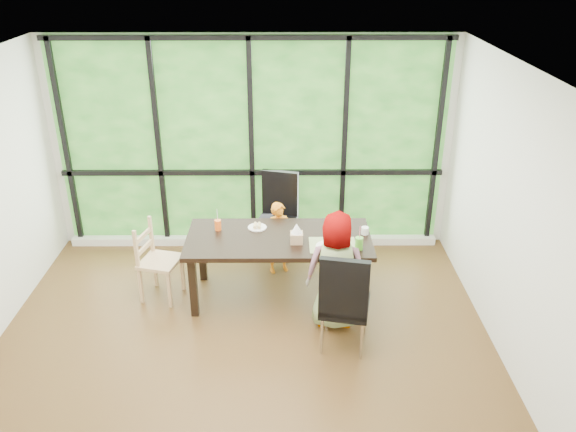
% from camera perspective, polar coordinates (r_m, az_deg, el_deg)
% --- Properties ---
extents(ground, '(5.00, 5.00, 0.00)m').
position_cam_1_polar(ground, '(5.94, -4.35, -12.61)').
color(ground, black).
rests_on(ground, ground).
extents(back_wall, '(5.00, 0.00, 5.00)m').
position_cam_1_polar(back_wall, '(7.29, -3.59, 7.02)').
color(back_wall, silver).
rests_on(back_wall, ground).
extents(foliage_backdrop, '(4.80, 0.02, 2.65)m').
position_cam_1_polar(foliage_backdrop, '(7.28, -3.59, 6.97)').
color(foliage_backdrop, '#1D4D1A').
rests_on(foliage_backdrop, back_wall).
extents(window_mullions, '(4.80, 0.06, 2.65)m').
position_cam_1_polar(window_mullions, '(7.24, -3.61, 6.87)').
color(window_mullions, black).
rests_on(window_mullions, back_wall).
extents(window_sill, '(4.80, 0.12, 0.10)m').
position_cam_1_polar(window_sill, '(7.72, -3.36, -2.41)').
color(window_sill, silver).
rests_on(window_sill, ground).
extents(dining_table, '(2.03, 1.00, 0.75)m').
position_cam_1_polar(dining_table, '(6.46, -0.89, -5.02)').
color(dining_table, black).
rests_on(dining_table, ground).
extents(chair_window_leather, '(0.56, 0.56, 1.08)m').
position_cam_1_polar(chair_window_leather, '(7.21, -1.16, -0.12)').
color(chair_window_leather, black).
rests_on(chair_window_leather, ground).
extents(chair_interior_leather, '(0.54, 0.54, 1.08)m').
position_cam_1_polar(chair_interior_leather, '(5.66, 5.64, -8.09)').
color(chair_interior_leather, black).
rests_on(chair_interior_leather, ground).
extents(chair_end_beech, '(0.49, 0.51, 0.90)m').
position_cam_1_polar(chair_end_beech, '(6.57, -12.46, -4.39)').
color(chair_end_beech, tan).
rests_on(chair_end_beech, ground).
extents(child_toddler, '(0.38, 0.32, 0.90)m').
position_cam_1_polar(child_toddler, '(6.92, -0.86, -2.13)').
color(child_toddler, orange).
rests_on(child_toddler, ground).
extents(child_older, '(0.65, 0.46, 1.27)m').
position_cam_1_polar(child_older, '(5.90, 4.82, -5.40)').
color(child_older, slate).
rests_on(child_older, ground).
extents(placemat, '(0.49, 0.36, 0.01)m').
position_cam_1_polar(placemat, '(6.13, 4.41, -2.87)').
color(placemat, tan).
rests_on(placemat, dining_table).
extents(plate_far, '(0.21, 0.21, 0.01)m').
position_cam_1_polar(plate_far, '(6.48, -3.05, -1.13)').
color(plate_far, white).
rests_on(plate_far, dining_table).
extents(plate_near, '(0.25, 0.25, 0.02)m').
position_cam_1_polar(plate_near, '(6.09, 3.93, -3.01)').
color(plate_near, white).
rests_on(plate_near, dining_table).
extents(orange_cup, '(0.07, 0.07, 0.12)m').
position_cam_1_polar(orange_cup, '(6.46, -6.91, -0.88)').
color(orange_cup, orange).
rests_on(orange_cup, dining_table).
extents(green_cup, '(0.08, 0.08, 0.13)m').
position_cam_1_polar(green_cup, '(6.05, 7.00, -2.69)').
color(green_cup, '#57B632').
rests_on(green_cup, dining_table).
extents(white_mug, '(0.08, 0.08, 0.08)m').
position_cam_1_polar(white_mug, '(6.38, 7.57, -1.44)').
color(white_mug, white).
rests_on(white_mug, dining_table).
extents(tissue_box, '(0.13, 0.13, 0.11)m').
position_cam_1_polar(tissue_box, '(6.14, 0.85, -2.15)').
color(tissue_box, tan).
rests_on(tissue_box, dining_table).
extents(crepe_rolls_far, '(0.10, 0.12, 0.04)m').
position_cam_1_polar(crepe_rolls_far, '(6.47, -3.05, -0.94)').
color(crepe_rolls_far, tan).
rests_on(crepe_rolls_far, plate_far).
extents(crepe_rolls_near, '(0.05, 0.12, 0.04)m').
position_cam_1_polar(crepe_rolls_near, '(6.08, 3.94, -2.79)').
color(crepe_rolls_near, tan).
rests_on(crepe_rolls_near, plate_near).
extents(straw_white, '(0.01, 0.04, 0.20)m').
position_cam_1_polar(straw_white, '(6.41, -6.95, -0.10)').
color(straw_white, white).
rests_on(straw_white, orange_cup).
extents(straw_pink, '(0.01, 0.04, 0.20)m').
position_cam_1_polar(straw_pink, '(6.00, 7.05, -1.80)').
color(straw_pink, pink).
rests_on(straw_pink, green_cup).
extents(tissue, '(0.12, 0.12, 0.11)m').
position_cam_1_polar(tissue, '(6.09, 0.85, -1.21)').
color(tissue, white).
rests_on(tissue, tissue_box).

